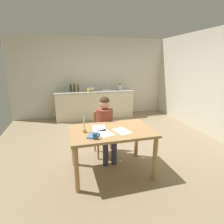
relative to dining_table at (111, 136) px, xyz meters
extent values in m
cube|color=#937F60|center=(0.28, 0.95, -0.66)|extent=(5.20, 5.20, 0.04)
cube|color=beige|center=(0.28, 3.55, 0.66)|extent=(5.20, 0.12, 2.60)
cube|color=beige|center=(2.88, 0.95, 0.66)|extent=(0.12, 5.20, 2.60)
cube|color=beige|center=(0.28, 3.19, -0.21)|extent=(2.51, 0.60, 0.86)
cube|color=#B7B2A8|center=(0.28, 3.19, 0.24)|extent=(2.55, 0.64, 0.04)
cube|color=tan|center=(0.00, 0.00, 0.09)|extent=(1.33, 0.86, 0.04)
cylinder|color=tan|center=(-0.60, -0.37, -0.29)|extent=(0.07, 0.07, 0.71)
cylinder|color=tan|center=(0.60, -0.37, -0.29)|extent=(0.07, 0.07, 0.71)
cylinder|color=tan|center=(-0.60, 0.37, -0.29)|extent=(0.07, 0.07, 0.71)
cylinder|color=tan|center=(0.60, 0.37, -0.29)|extent=(0.07, 0.07, 0.71)
cube|color=tan|center=(0.02, 0.61, -0.20)|extent=(0.40, 0.40, 0.04)
cube|color=tan|center=(0.02, 0.79, 0.01)|extent=(0.36, 0.03, 0.40)
cylinder|color=tan|center=(-0.14, 0.44, -0.42)|extent=(0.04, 0.04, 0.44)
cylinder|color=tan|center=(0.20, 0.44, -0.42)|extent=(0.04, 0.04, 0.44)
cylinder|color=tan|center=(-0.15, 0.78, -0.42)|extent=(0.04, 0.04, 0.44)
cylinder|color=tan|center=(0.19, 0.78, -0.42)|extent=(0.04, 0.04, 0.44)
cylinder|color=brown|center=(0.02, 0.59, 0.06)|extent=(0.32, 0.32, 0.50)
sphere|color=#D8AD8C|center=(0.02, 0.59, 0.42)|extent=(0.20, 0.20, 0.20)
sphere|color=#473323|center=(0.02, 0.59, 0.46)|extent=(0.19, 0.19, 0.19)
cylinder|color=#383847|center=(-0.05, 0.40, -0.19)|extent=(0.13, 0.38, 0.13)
cylinder|color=#383847|center=(-0.05, 0.21, -0.42)|extent=(0.10, 0.10, 0.45)
cylinder|color=#383847|center=(0.11, 0.40, -0.19)|extent=(0.13, 0.38, 0.13)
cylinder|color=#383847|center=(0.11, 0.21, -0.42)|extent=(0.10, 0.10, 0.45)
cylinder|color=#33598C|center=(-0.32, -0.28, 0.15)|extent=(0.07, 0.07, 0.09)
torus|color=#33598C|center=(-0.28, -0.28, 0.16)|extent=(0.06, 0.01, 0.06)
cylinder|color=gold|center=(-0.43, 0.01, 0.13)|extent=(0.06, 0.06, 0.05)
cylinder|color=white|center=(-0.43, 0.01, 0.26)|extent=(0.02, 0.02, 0.20)
cube|color=teal|center=(-0.32, -0.18, 0.12)|extent=(0.22, 0.26, 0.02)
cube|color=white|center=(-0.14, -0.11, 0.11)|extent=(0.29, 0.35, 0.00)
cube|color=white|center=(-0.18, 0.14, 0.11)|extent=(0.25, 0.32, 0.00)
cube|color=white|center=(0.15, -0.09, 0.11)|extent=(0.28, 0.34, 0.00)
cylinder|color=#B2B7BC|center=(0.65, 3.19, 0.28)|extent=(0.36, 0.36, 0.04)
cylinder|color=silver|center=(0.65, 3.35, 0.38)|extent=(0.02, 0.02, 0.24)
cylinder|color=#8C999E|center=(-0.60, 3.27, 0.35)|extent=(0.08, 0.08, 0.20)
cylinder|color=#8C999E|center=(-0.60, 3.27, 0.48)|extent=(0.03, 0.03, 0.05)
cylinder|color=#194C23|center=(-0.47, 3.24, 0.36)|extent=(0.07, 0.07, 0.20)
cylinder|color=#194C23|center=(-0.47, 3.24, 0.48)|extent=(0.03, 0.03, 0.05)
cylinder|color=#593319|center=(-0.36, 3.21, 0.37)|extent=(0.07, 0.07, 0.22)
cylinder|color=#593319|center=(-0.36, 3.21, 0.51)|extent=(0.03, 0.03, 0.06)
cylinder|color=#593319|center=(-0.24, 3.15, 0.35)|extent=(0.06, 0.06, 0.20)
cylinder|color=#593319|center=(-0.24, 3.15, 0.48)|extent=(0.03, 0.03, 0.05)
ellipsoid|color=white|center=(0.15, 3.20, 0.31)|extent=(0.26, 0.26, 0.12)
cylinder|color=#B7BABF|center=(1.15, 3.19, 0.35)|extent=(0.18, 0.18, 0.18)
cone|color=#262628|center=(1.15, 3.19, 0.46)|extent=(0.11, 0.11, 0.04)
cylinder|color=silver|center=(0.33, 3.34, 0.26)|extent=(0.06, 0.06, 0.00)
cylinder|color=silver|center=(0.33, 3.34, 0.29)|extent=(0.01, 0.01, 0.07)
cone|color=silver|center=(0.33, 3.34, 0.37)|extent=(0.07, 0.07, 0.08)
cylinder|color=silver|center=(0.21, 3.34, 0.26)|extent=(0.06, 0.06, 0.00)
cylinder|color=silver|center=(0.21, 3.34, 0.29)|extent=(0.01, 0.01, 0.07)
cone|color=silver|center=(0.21, 3.34, 0.37)|extent=(0.07, 0.07, 0.08)
cylinder|color=silver|center=(0.11, 3.34, 0.26)|extent=(0.06, 0.06, 0.00)
cylinder|color=silver|center=(0.11, 3.34, 0.29)|extent=(0.01, 0.01, 0.07)
cone|color=silver|center=(0.11, 3.34, 0.37)|extent=(0.07, 0.07, 0.08)
cylinder|color=#F2CC4C|center=(0.06, 3.04, 0.31)|extent=(0.08, 0.08, 0.10)
torus|color=#F2CC4C|center=(0.11, 3.04, 0.31)|extent=(0.07, 0.01, 0.07)
camera|label=1|loc=(-0.70, -2.62, 1.16)|focal=28.85mm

